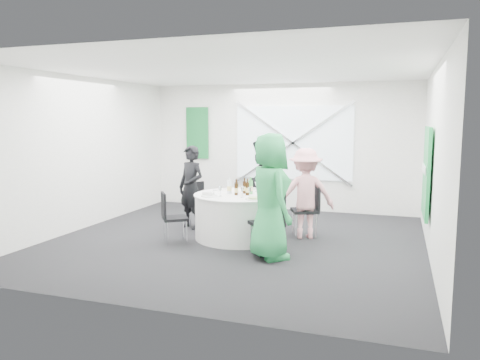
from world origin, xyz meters
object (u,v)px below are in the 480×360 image
(chair_back_left, at_px, (199,201))
(clear_water_bottle, at_px, (229,187))
(person_man_back, at_px, (260,181))
(green_water_bottle, at_px, (251,187))
(person_man_back_left, at_px, (191,187))
(person_woman_green, at_px, (270,196))
(chair_back, at_px, (259,198))
(chair_front_left, at_px, (170,214))
(person_woman_pink, at_px, (305,193))
(banquet_table, at_px, (240,216))
(chair_back_right, at_px, (310,205))
(chair_front_right, at_px, (269,219))

(chair_back_left, xyz_separation_m, clear_water_bottle, (0.86, -0.67, 0.39))
(person_man_back, xyz_separation_m, green_water_bottle, (0.18, -1.23, 0.06))
(chair_back_left, relative_size, clear_water_bottle, 2.90)
(person_man_back_left, height_order, clear_water_bottle, person_man_back_left)
(person_woman_green, bearing_deg, person_man_back, -19.68)
(clear_water_bottle, bearing_deg, chair_back, 77.88)
(chair_front_left, distance_m, green_water_bottle, 1.41)
(person_man_back, bearing_deg, person_woman_pink, 48.26)
(person_man_back, bearing_deg, chair_back, 11.33)
(chair_back, height_order, person_man_back, person_man_back)
(banquet_table, xyz_separation_m, chair_back_right, (1.11, 0.47, 0.17))
(chair_back_right, xyz_separation_m, chair_front_left, (-2.07, -1.17, -0.06))
(person_woman_green, height_order, clear_water_bottle, person_woman_green)
(person_man_back_left, bearing_deg, person_woman_pink, 19.68)
(banquet_table, xyz_separation_m, person_man_back_left, (-1.10, 0.41, 0.39))
(chair_back_right, relative_size, chair_front_right, 0.99)
(chair_back_left, xyz_separation_m, person_woman_green, (1.82, -1.61, 0.43))
(chair_front_left, bearing_deg, chair_back_left, -32.25)
(person_man_back_left, bearing_deg, banquet_table, -0.00)
(person_man_back, bearing_deg, person_man_back_left, -51.56)
(person_woman_pink, height_order, person_woman_green, person_woman_green)
(banquet_table, distance_m, chair_front_right, 1.13)
(banquet_table, bearing_deg, green_water_bottle, 23.01)
(chair_back, height_order, chair_front_right, chair_front_right)
(chair_back_left, bearing_deg, person_man_back_left, -160.06)
(chair_front_left, distance_m, person_man_back_left, 1.15)
(green_water_bottle, distance_m, clear_water_bottle, 0.36)
(chair_front_right, xyz_separation_m, clear_water_bottle, (-0.93, 0.83, 0.31))
(person_woman_green, bearing_deg, chair_front_right, -21.33)
(chair_front_left, bearing_deg, person_woman_green, -134.32)
(chair_back_right, xyz_separation_m, person_man_back_left, (-2.20, -0.06, 0.22))
(chair_back_right, distance_m, person_man_back_left, 2.21)
(person_man_back_left, height_order, person_woman_green, person_woman_green)
(chair_back, height_order, green_water_bottle, green_water_bottle)
(person_man_back, bearing_deg, chair_back_left, -58.83)
(chair_front_right, relative_size, green_water_bottle, 3.28)
(chair_back_left, xyz_separation_m, chair_back_right, (2.15, -0.18, 0.07))
(chair_back_left, xyz_separation_m, green_water_bottle, (1.21, -0.58, 0.39))
(chair_back, height_order, chair_back_right, chair_back_right)
(chair_front_left, distance_m, person_woman_pink, 2.29)
(chair_front_right, distance_m, person_man_back, 2.28)
(green_water_bottle, bearing_deg, person_man_back_left, 164.75)
(chair_back, height_order, person_man_back_left, person_man_back_left)
(banquet_table, relative_size, chair_back_right, 1.66)
(banquet_table, bearing_deg, chair_front_right, -48.55)
(clear_water_bottle, bearing_deg, person_woman_pink, 17.65)
(chair_back, distance_m, chair_front_left, 2.00)
(chair_front_left, relative_size, green_water_bottle, 2.91)
(chair_back, xyz_separation_m, clear_water_bottle, (-0.23, -1.05, 0.34))
(clear_water_bottle, bearing_deg, green_water_bottle, 13.47)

